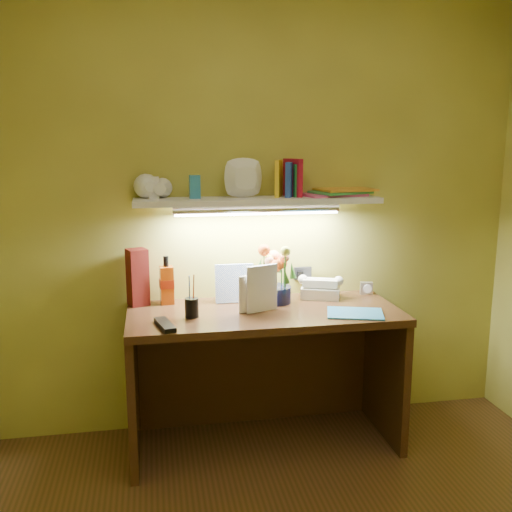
{
  "coord_description": "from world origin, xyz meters",
  "views": [
    {
      "loc": [
        -0.56,
        -1.58,
        1.59
      ],
      "look_at": [
        -0.02,
        1.35,
        1.01
      ],
      "focal_mm": 40.0,
      "sensor_mm": 36.0,
      "label": 1
    }
  ],
  "objects": [
    {
      "name": "flower_bouquet",
      "position": [
        0.08,
        1.34,
        0.91
      ],
      "size": [
        0.25,
        0.25,
        0.31
      ],
      "primitive_type": null,
      "rotation": [
        0.0,
        0.0,
        0.37
      ],
      "color": "#0D1137",
      "rests_on": "desk"
    },
    {
      "name": "desk_book_b",
      "position": [
        -0.1,
        1.15,
        0.87
      ],
      "size": [
        0.17,
        0.08,
        0.24
      ],
      "primitive_type": "imported",
      "rotation": [
        0.0,
        0.0,
        0.34
      ],
      "color": "white",
      "rests_on": "desk"
    },
    {
      "name": "telephone",
      "position": [
        0.36,
        1.39,
        0.81
      ],
      "size": [
        0.25,
        0.22,
        0.13
      ],
      "primitive_type": null,
      "rotation": [
        0.0,
        0.0,
        -0.35
      ],
      "color": "#EDE8CA",
      "rests_on": "desk"
    },
    {
      "name": "art_card",
      "position": [
        -0.13,
        1.39,
        0.85
      ],
      "size": [
        0.21,
        0.04,
        0.21
      ],
      "primitive_type": null,
      "rotation": [
        0.0,
        0.0,
        -0.0
      ],
      "color": "white",
      "rests_on": "desk"
    },
    {
      "name": "desk_clock",
      "position": [
        0.64,
        1.41,
        0.78
      ],
      "size": [
        0.08,
        0.05,
        0.07
      ],
      "primitive_type": "cube",
      "rotation": [
        0.0,
        0.0,
        -0.24
      ],
      "color": "silver",
      "rests_on": "desk"
    },
    {
      "name": "whisky_box",
      "position": [
        -0.64,
        1.42,
        0.9
      ],
      "size": [
        0.13,
        0.13,
        0.3
      ],
      "primitive_type": "cube",
      "rotation": [
        0.0,
        0.0,
        0.35
      ],
      "color": "#5A130E",
      "rests_on": "desk"
    },
    {
      "name": "pen_cup",
      "position": [
        -0.38,
        1.15,
        0.83
      ],
      "size": [
        0.09,
        0.09,
        0.16
      ],
      "primitive_type": "cylinder",
      "rotation": [
        0.0,
        0.0,
        0.42
      ],
      "color": "black",
      "rests_on": "desk"
    },
    {
      "name": "tv_remote",
      "position": [
        -0.51,
        1.01,
        0.76
      ],
      "size": [
        0.1,
        0.21,
        0.02
      ],
      "primitive_type": "cube",
      "rotation": [
        0.0,
        0.0,
        0.24
      ],
      "color": "black",
      "rests_on": "desk"
    },
    {
      "name": "whisky_bottle",
      "position": [
        -0.49,
        1.41,
        0.88
      ],
      "size": [
        0.08,
        0.08,
        0.26
      ],
      "primitive_type": null,
      "rotation": [
        0.0,
        0.0,
        0.1
      ],
      "color": "#AD3F08",
      "rests_on": "desk"
    },
    {
      "name": "desk_book_a",
      "position": [
        -0.14,
        1.16,
        0.85
      ],
      "size": [
        0.14,
        0.08,
        0.19
      ],
      "primitive_type": "imported",
      "rotation": [
        0.0,
        0.0,
        0.45
      ],
      "color": "white",
      "rests_on": "desk"
    },
    {
      "name": "blue_folder",
      "position": [
        0.44,
        1.05,
        0.75
      ],
      "size": [
        0.33,
        0.28,
        0.01
      ],
      "primitive_type": "cube",
      "rotation": [
        0.0,
        0.0,
        -0.3
      ],
      "color": "#3089C2",
      "rests_on": "desk"
    },
    {
      "name": "wall_shelf",
      "position": [
        -0.01,
        1.38,
        1.33
      ],
      "size": [
        1.31,
        0.32,
        0.23
      ],
      "color": "white",
      "rests_on": "ground"
    },
    {
      "name": "desk",
      "position": [
        0.0,
        1.2,
        0.38
      ],
      "size": [
        1.4,
        0.6,
        0.75
      ],
      "primitive_type": "cube",
      "color": "#35230E",
      "rests_on": "ground"
    }
  ]
}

